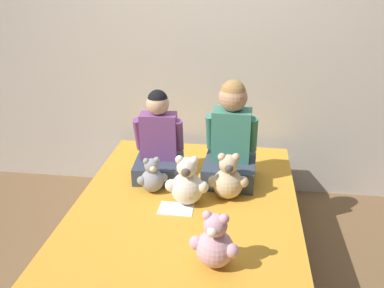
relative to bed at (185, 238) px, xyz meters
name	(u,v)px	position (x,y,z in m)	size (l,w,h in m)	color
ground_plane	(185,266)	(0.00, 0.00, -0.22)	(14.00, 14.00, 0.00)	brown
wall_behind_bed	(205,43)	(0.00, 1.12, 1.03)	(8.00, 0.06, 2.50)	beige
bed	(185,238)	(0.00, 0.00, 0.00)	(1.39, 1.97, 0.45)	brown
child_on_left	(159,143)	(-0.24, 0.41, 0.47)	(0.35, 0.36, 0.61)	#384251
child_on_right	(231,140)	(0.25, 0.41, 0.51)	(0.36, 0.37, 0.69)	#384251
teddy_bear_held_by_left_child	(152,177)	(-0.24, 0.17, 0.33)	(0.19, 0.15, 0.24)	#939399
teddy_bear_held_by_right_child	(228,179)	(0.25, 0.16, 0.35)	(0.25, 0.19, 0.31)	#D1B78E
teddy_bear_between_children	(187,184)	(0.01, 0.06, 0.36)	(0.27, 0.20, 0.32)	silver
teddy_bear_at_foot_of_bed	(215,243)	(0.22, -0.49, 0.35)	(0.24, 0.19, 0.30)	#DBA3B2
sign_card	(176,209)	(-0.05, -0.02, 0.23)	(0.21, 0.15, 0.00)	white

